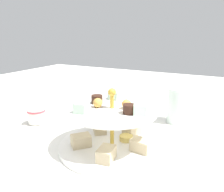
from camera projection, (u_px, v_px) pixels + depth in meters
The scene contains 6 objects.
ground_plane at pixel (112, 147), 0.60m from camera, with size 2.40×2.40×0.00m, color silver.
tiered_serving_stand at pixel (112, 130), 0.59m from camera, with size 0.28×0.28×0.16m.
water_glass_tall_right at pixel (178, 106), 0.75m from camera, with size 0.07×0.07×0.12m, color silver.
water_glass_short_left at pixel (6, 134), 0.60m from camera, with size 0.06×0.06×0.07m, color silver.
teacup_with_saucer at pixel (37, 117), 0.74m from camera, with size 0.09×0.09×0.05m.
butter_knife_right at pixel (95, 108), 0.91m from camera, with size 0.17×0.01×0.00m, color silver.
Camera 1 is at (-0.48, -0.25, 0.29)m, focal length 36.45 mm.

